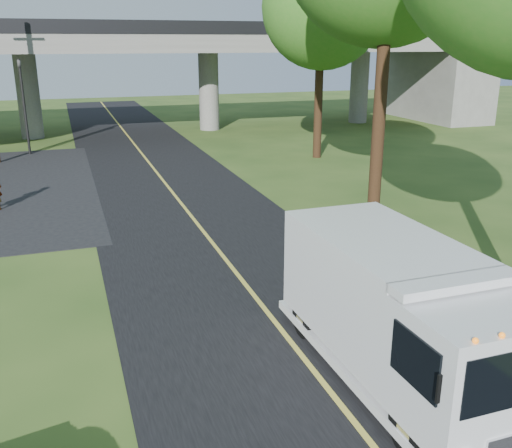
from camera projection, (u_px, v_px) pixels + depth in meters
name	position (u px, v px, depth m)	size (l,w,h in m)	color
ground	(323.00, 384.00, 10.61)	(120.00, 120.00, 0.00)	#2F4B1A
road	(199.00, 226.00, 19.63)	(7.00, 90.00, 0.02)	black
lane_line	(199.00, 226.00, 19.62)	(0.12, 90.00, 0.01)	gold
overpass	(121.00, 65.00, 38.07)	(54.00, 10.00, 7.30)	slate
traffic_signal	(23.00, 97.00, 31.24)	(0.18, 0.22, 5.20)	black
step_van	(399.00, 309.00, 10.42)	(2.35, 6.24, 2.61)	silver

